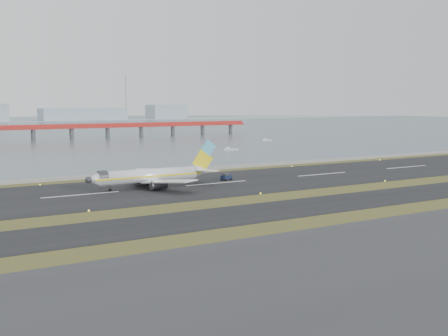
# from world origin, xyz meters

# --- Properties ---
(ground) EXTENTS (1000.00, 1000.00, 0.00)m
(ground) POSITION_xyz_m (0.00, 0.00, 0.00)
(ground) COLOR #384418
(ground) RESTS_ON ground
(taxiway_strip) EXTENTS (1000.00, 18.00, 0.10)m
(taxiway_strip) POSITION_xyz_m (0.00, -12.00, 0.05)
(taxiway_strip) COLOR black
(taxiway_strip) RESTS_ON ground
(runway_strip) EXTENTS (1000.00, 45.00, 0.10)m
(runway_strip) POSITION_xyz_m (0.00, 30.00, 0.05)
(runway_strip) COLOR black
(runway_strip) RESTS_ON ground
(seawall) EXTENTS (1000.00, 2.50, 1.00)m
(seawall) POSITION_xyz_m (0.00, 60.00, 0.50)
(seawall) COLOR gray
(seawall) RESTS_ON ground
(red_pier) EXTENTS (260.00, 5.00, 10.20)m
(red_pier) POSITION_xyz_m (20.00, 250.00, 7.28)
(red_pier) COLOR #AE231D
(red_pier) RESTS_ON ground
(airliner) EXTENTS (38.52, 32.89, 12.80)m
(airliner) POSITION_xyz_m (-19.12, 31.76, 3.46)
(airliner) COLOR white
(airliner) RESTS_ON ground
(pushback_tug) EXTENTS (3.72, 2.74, 2.13)m
(pushback_tug) POSITION_xyz_m (5.80, 34.25, 1.03)
(pushback_tug) COLOR #141C37
(pushback_tug) RESTS_ON ground
(workboat_near) EXTENTS (7.92, 4.40, 1.84)m
(workboat_near) POSITION_xyz_m (62.09, 123.79, 0.58)
(workboat_near) COLOR silver
(workboat_near) RESTS_ON ground
(workboat_far) EXTENTS (6.84, 2.44, 1.64)m
(workboat_far) POSITION_xyz_m (117.06, 171.34, 0.52)
(workboat_far) COLOR silver
(workboat_far) RESTS_ON ground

